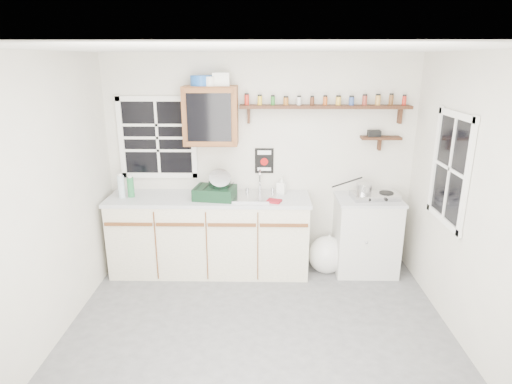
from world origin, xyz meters
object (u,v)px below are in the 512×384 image
Objects in this scene: right_cabinet at (366,235)px; spice_shelf at (325,106)px; dish_rack at (216,189)px; main_cabinet at (210,234)px; upper_cabinet at (211,116)px; hotplate at (375,196)px.

spice_shelf is at bearing 160.13° from right_cabinet.
main_cabinet is at bearing 160.72° from dish_rack.
upper_cabinet is (-1.80, 0.12, 1.37)m from right_cabinet.
main_cabinet is 1.21× the size of spice_shelf.
spice_shelf is 3.51× the size of hotplate.
spice_shelf is (-0.52, 0.19, 1.47)m from right_cabinet.
spice_shelf reaches higher than dish_rack.
upper_cabinet is at bearing 170.45° from hotplate.
upper_cabinet reaches higher than spice_shelf.
spice_shelf reaches higher than right_cabinet.
dish_rack is (0.10, -0.05, 0.57)m from main_cabinet.
right_cabinet is 2.26m from upper_cabinet.
main_cabinet is 4.25× the size of hotplate.
upper_cabinet is 1.32× the size of dish_rack.
upper_cabinet is at bearing 76.32° from main_cabinet.
dish_rack is 1.80m from hotplate.
upper_cabinet reaches higher than hotplate.
main_cabinet is 2.54× the size of right_cabinet.
main_cabinet is at bearing -179.21° from right_cabinet.
hotplate is at bearing -18.71° from right_cabinet.
spice_shelf is at bearing 20.73° from dish_rack.
right_cabinet is 1.57m from spice_shelf.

